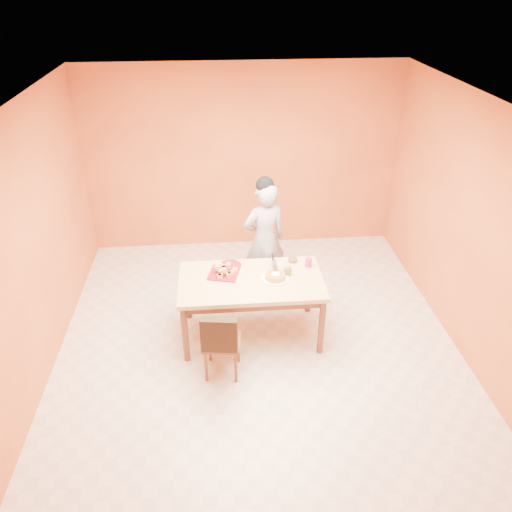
{
  "coord_description": "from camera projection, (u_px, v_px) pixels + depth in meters",
  "views": [
    {
      "loc": [
        -0.41,
        -4.39,
        3.77
      ],
      "look_at": [
        -0.0,
        0.3,
        1.02
      ],
      "focal_mm": 35.0,
      "sensor_mm": 36.0,
      "label": 1
    }
  ],
  "objects": [
    {
      "name": "dining_chair",
      "position": [
        222.0,
        341.0,
        5.12
      ],
      "size": [
        0.43,
        0.49,
        0.83
      ],
      "rotation": [
        0.0,
        0.0,
        -0.13
      ],
      "color": "brown",
      "rests_on": "floor"
    },
    {
      "name": "person",
      "position": [
        264.0,
        239.0,
        6.31
      ],
      "size": [
        0.63,
        0.5,
        1.53
      ],
      "primitive_type": "imported",
      "rotation": [
        0.0,
        0.0,
        3.41
      ],
      "color": "#9C9C9E",
      "rests_on": "floor"
    },
    {
      "name": "white_cake_plate",
      "position": [
        275.0,
        278.0,
        5.52
      ],
      "size": [
        0.38,
        0.38,
        0.01
      ],
      "primitive_type": "cylinder",
      "rotation": [
        0.0,
        0.0,
        0.31
      ],
      "color": "white",
      "rests_on": "dining_table"
    },
    {
      "name": "sponge_cake",
      "position": [
        275.0,
        276.0,
        5.51
      ],
      "size": [
        0.27,
        0.27,
        0.05
      ],
      "primitive_type": "cylinder",
      "rotation": [
        0.0,
        0.0,
        -0.22
      ],
      "color": "gold",
      "rests_on": "white_cake_plate"
    },
    {
      "name": "wall_back",
      "position": [
        243.0,
        159.0,
        7.18
      ],
      "size": [
        4.5,
        0.0,
        4.5
      ],
      "primitive_type": "plane",
      "rotation": [
        1.57,
        0.0,
        0.0
      ],
      "color": "orange",
      "rests_on": "floor"
    },
    {
      "name": "wall_left",
      "position": [
        29.0,
        252.0,
        4.86
      ],
      "size": [
        0.0,
        5.0,
        5.0
      ],
      "primitive_type": "plane",
      "rotation": [
        1.57,
        0.0,
        1.57
      ],
      "color": "orange",
      "rests_on": "floor"
    },
    {
      "name": "pastry_pile",
      "position": [
        224.0,
        269.0,
        5.58
      ],
      "size": [
        0.29,
        0.29,
        0.09
      ],
      "primitive_type": null,
      "color": "#E79F62",
      "rests_on": "pastry_platter"
    },
    {
      "name": "dining_table",
      "position": [
        251.0,
        287.0,
        5.56
      ],
      "size": [
        1.6,
        0.9,
        0.76
      ],
      "color": "#EED07C",
      "rests_on": "floor"
    },
    {
      "name": "pastry_platter",
      "position": [
        224.0,
        273.0,
        5.61
      ],
      "size": [
        0.39,
        0.39,
        0.02
      ],
      "primitive_type": "cube",
      "rotation": [
        0.0,
        0.0,
        -0.25
      ],
      "color": "maroon",
      "rests_on": "dining_table"
    },
    {
      "name": "ceiling",
      "position": [
        259.0,
        107.0,
        4.35
      ],
      "size": [
        5.0,
        5.0,
        0.0
      ],
      "primitive_type": "plane",
      "rotation": [
        3.14,
        0.0,
        0.0
      ],
      "color": "white",
      "rests_on": "wall_back"
    },
    {
      "name": "cake_server",
      "position": [
        274.0,
        265.0,
        5.65
      ],
      "size": [
        0.06,
        0.26,
        0.01
      ],
      "primitive_type": "cube",
      "rotation": [
        0.0,
        0.0,
        -0.03
      ],
      "color": "silver",
      "rests_on": "sponge_cake"
    },
    {
      "name": "egg_ornament",
      "position": [
        288.0,
        270.0,
        5.57
      ],
      "size": [
        0.11,
        0.09,
        0.12
      ],
      "primitive_type": "ellipsoid",
      "rotation": [
        0.0,
        0.0,
        0.08
      ],
      "color": "olive",
      "rests_on": "dining_table"
    },
    {
      "name": "magenta_glass",
      "position": [
        308.0,
        262.0,
        5.73
      ],
      "size": [
        0.09,
        0.09,
        0.11
      ],
      "primitive_type": "cylinder",
      "rotation": [
        0.0,
        0.0,
        -0.22
      ],
      "color": "#B71B73",
      "rests_on": "dining_table"
    },
    {
      "name": "wall_right",
      "position": [
        473.0,
        233.0,
        5.2
      ],
      "size": [
        0.0,
        5.0,
        5.0
      ],
      "primitive_type": "plane",
      "rotation": [
        1.57,
        0.0,
        -1.57
      ],
      "color": "orange",
      "rests_on": "floor"
    },
    {
      "name": "checker_tin",
      "position": [
        293.0,
        260.0,
        5.85
      ],
      "size": [
        0.12,
        0.12,
        0.03
      ],
      "primitive_type": "cylinder",
      "rotation": [
        0.0,
        0.0,
        -0.1
      ],
      "color": "#371C0F",
      "rests_on": "dining_table"
    },
    {
      "name": "floor",
      "position": [
        258.0,
        346.0,
        5.71
      ],
      "size": [
        5.0,
        5.0,
        0.0
      ],
      "primitive_type": "plane",
      "color": "silver",
      "rests_on": "ground"
    },
    {
      "name": "red_dinner_plate",
      "position": [
        230.0,
        265.0,
        5.76
      ],
      "size": [
        0.27,
        0.27,
        0.02
      ],
      "primitive_type": "cylinder",
      "rotation": [
        0.0,
        0.0,
        -0.08
      ],
      "color": "maroon",
      "rests_on": "dining_table"
    }
  ]
}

